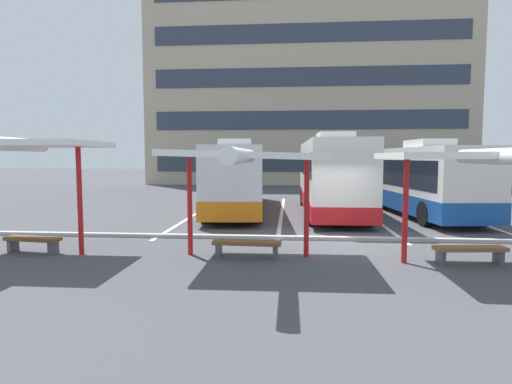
# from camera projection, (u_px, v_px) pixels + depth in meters

# --- Properties ---
(ground_plane) EXTENTS (160.00, 160.00, 0.00)m
(ground_plane) POSITION_uv_depth(u_px,v_px,m) (341.00, 242.00, 13.20)
(ground_plane) COLOR #47474C
(terminal_building) EXTENTS (31.94, 10.60, 22.92)m
(terminal_building) POSITION_uv_depth(u_px,v_px,m) (306.00, 88.00, 43.87)
(terminal_building) COLOR tan
(terminal_building) RESTS_ON ground
(coach_bus_0) EXTENTS (3.41, 11.84, 3.54)m
(coach_bus_0) POSITION_uv_depth(u_px,v_px,m) (237.00, 178.00, 21.11)
(coach_bus_0) COLOR silver
(coach_bus_0) RESTS_ON ground
(coach_bus_1) EXTENTS (2.71, 10.23, 3.80)m
(coach_bus_1) POSITION_uv_depth(u_px,v_px,m) (331.00, 176.00, 19.65)
(coach_bus_1) COLOR silver
(coach_bus_1) RESTS_ON ground
(coach_bus_2) EXTENTS (3.57, 11.00, 3.50)m
(coach_bus_2) POSITION_uv_depth(u_px,v_px,m) (415.00, 180.00, 19.82)
(coach_bus_2) COLOR silver
(coach_bus_2) RESTS_ON ground
(lane_stripe_0) EXTENTS (0.16, 14.00, 0.01)m
(lane_stripe_0) POSITION_uv_depth(u_px,v_px,m) (199.00, 212.00, 20.30)
(lane_stripe_0) COLOR white
(lane_stripe_0) RESTS_ON ground
(lane_stripe_1) EXTENTS (0.16, 14.00, 0.01)m
(lane_stripe_1) POSITION_uv_depth(u_px,v_px,m) (282.00, 213.00, 19.96)
(lane_stripe_1) COLOR white
(lane_stripe_1) RESTS_ON ground
(lane_stripe_2) EXTENTS (0.16, 14.00, 0.01)m
(lane_stripe_2) POSITION_uv_depth(u_px,v_px,m) (368.00, 214.00, 19.63)
(lane_stripe_2) COLOR white
(lane_stripe_2) RESTS_ON ground
(lane_stripe_3) EXTENTS (0.16, 14.00, 0.01)m
(lane_stripe_3) POSITION_uv_depth(u_px,v_px,m) (457.00, 215.00, 19.29)
(lane_stripe_3) COLOR white
(lane_stripe_3) RESTS_ON ground
(waiting_shelter_0) EXTENTS (3.95, 4.51, 3.23)m
(waiting_shelter_0) POSITION_uv_depth(u_px,v_px,m) (21.00, 147.00, 11.14)
(waiting_shelter_0) COLOR red
(waiting_shelter_0) RESTS_ON ground
(bench_0) EXTENTS (1.68, 0.64, 0.45)m
(bench_0) POSITION_uv_depth(u_px,v_px,m) (33.00, 241.00, 11.69)
(bench_0) COLOR brown
(bench_0) RESTS_ON ground
(waiting_shelter_1) EXTENTS (4.22, 5.16, 2.93)m
(waiting_shelter_1) POSITION_uv_depth(u_px,v_px,m) (246.00, 157.00, 10.86)
(waiting_shelter_1) COLOR red
(waiting_shelter_1) RESTS_ON ground
(bench_1) EXTENTS (1.88, 0.51, 0.45)m
(bench_1) POSITION_uv_depth(u_px,v_px,m) (247.00, 245.00, 11.15)
(bench_1) COLOR brown
(bench_1) RESTS_ON ground
(waiting_shelter_2) EXTENTS (4.26, 5.13, 2.91)m
(waiting_shelter_2) POSITION_uv_depth(u_px,v_px,m) (479.00, 158.00, 9.96)
(waiting_shelter_2) COLOR red
(waiting_shelter_2) RESTS_ON ground
(bench_2) EXTENTS (1.83, 0.61, 0.45)m
(bench_2) POSITION_uv_depth(u_px,v_px,m) (470.00, 251.00, 10.43)
(bench_2) COLOR brown
(bench_2) RESTS_ON ground
(platform_kerb) EXTENTS (44.00, 0.24, 0.12)m
(platform_kerb) POSITION_uv_depth(u_px,v_px,m) (341.00, 239.00, 13.45)
(platform_kerb) COLOR #ADADA8
(platform_kerb) RESTS_ON ground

